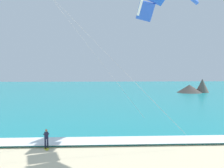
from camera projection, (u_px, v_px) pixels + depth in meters
sea at (98, 90)px, 82.64m from camera, size 200.00×120.00×0.20m
surf_foam at (94, 141)px, 23.80m from camera, size 200.00×2.68×0.04m
surfboard at (47, 148)px, 22.21m from camera, size 0.79×1.47×0.09m
kitesurfer at (46, 138)px, 22.18m from camera, size 0.61×0.61×1.69m
headland_right at (193, 88)px, 74.07m from camera, size 9.78×7.78×4.23m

